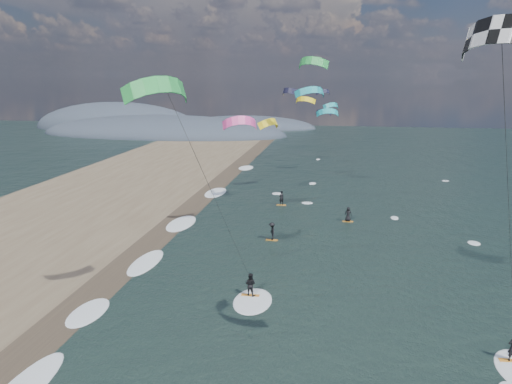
# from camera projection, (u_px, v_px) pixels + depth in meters

# --- Properties ---
(wet_sand_strip) EXTENTS (3.00, 240.00, 0.00)m
(wet_sand_strip) POSITION_uv_depth(u_px,v_px,m) (102.00, 286.00, 36.17)
(wet_sand_strip) COLOR #382D23
(wet_sand_strip) RESTS_ON ground
(coastal_hills) EXTENTS (80.00, 41.00, 15.00)m
(coastal_hills) POSITION_uv_depth(u_px,v_px,m) (155.00, 131.00, 135.39)
(coastal_hills) COLOR #3D4756
(coastal_hills) RESTS_ON ground
(kitesurfer_near_a) EXTENTS (7.64, 9.21, 17.43)m
(kitesurfer_near_a) POSITION_uv_depth(u_px,v_px,m) (507.00, 125.00, 19.53)
(kitesurfer_near_a) COLOR orange
(kitesurfer_near_a) RESTS_ON ground
(kitesurfer_near_b) EXTENTS (6.93, 9.13, 15.40)m
(kitesurfer_near_b) POSITION_uv_depth(u_px,v_px,m) (197.00, 164.00, 28.61)
(kitesurfer_near_b) COLOR orange
(kitesurfer_near_b) RESTS_ON ground
(far_kitesurfers) EXTENTS (8.75, 13.74, 1.71)m
(far_kitesurfers) POSITION_uv_depth(u_px,v_px,m) (296.00, 219.00, 50.08)
(far_kitesurfers) COLOR orange
(far_kitesurfers) RESTS_ON ground
(bg_kite_field) EXTENTS (10.73, 68.53, 9.86)m
(bg_kite_field) POSITION_uv_depth(u_px,v_px,m) (310.00, 99.00, 74.17)
(bg_kite_field) COLOR yellow
(bg_kite_field) RESTS_ON ground
(shoreline_surf) EXTENTS (2.40, 79.40, 0.11)m
(shoreline_surf) POSITION_uv_depth(u_px,v_px,m) (143.00, 263.00, 40.54)
(shoreline_surf) COLOR white
(shoreline_surf) RESTS_ON ground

